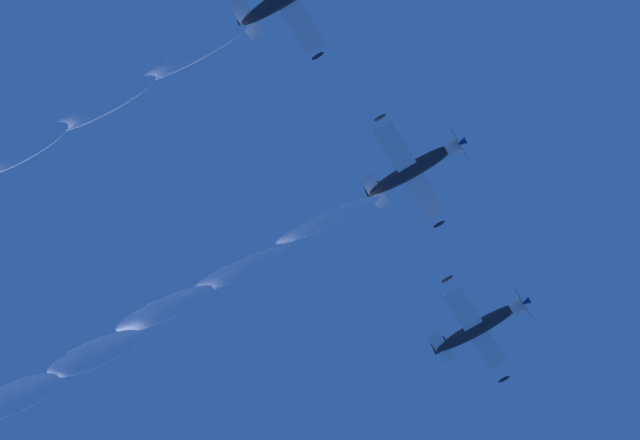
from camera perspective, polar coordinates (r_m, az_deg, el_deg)
airplane_lead at (r=73.10m, az=8.41°, el=-5.48°), size 7.28×7.92×2.95m
airplane_left_wingman at (r=69.53m, az=5.01°, el=2.73°), size 7.27×7.97×2.72m
smoke_trail_left_wingman at (r=74.49m, az=-13.35°, el=-7.67°), size 37.22×4.45×6.26m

